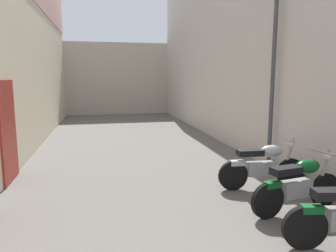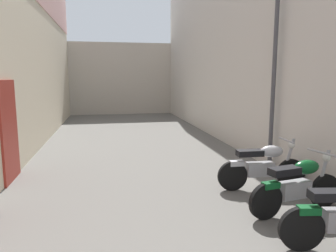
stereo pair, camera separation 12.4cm
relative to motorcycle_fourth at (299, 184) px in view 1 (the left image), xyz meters
name	(u,v)px [view 1 (the left image)]	position (x,y,z in m)	size (l,w,h in m)	color
ground_plane	(147,170)	(-2.12, 2.99, -0.50)	(36.02, 36.02, 0.00)	#66635E
building_left	(13,2)	(-5.37, 4.95, 3.71)	(0.45, 20.02, 8.37)	beige
building_right	(240,24)	(1.14, 4.99, 3.39)	(0.45, 20.02, 7.79)	beige
building_far_end	(117,79)	(-2.12, 16.00, 1.66)	(9.12, 2.00, 4.32)	beige
motorcycle_fourth	(299,184)	(0.00, 0.00, 0.00)	(1.83, 0.58, 1.04)	black
motorcycle_fifth	(263,165)	(0.00, 1.18, 0.00)	(1.85, 0.58, 1.04)	black
street_lamp	(271,48)	(0.71, 2.33, 2.43)	(0.79, 0.18, 5.05)	#47474C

